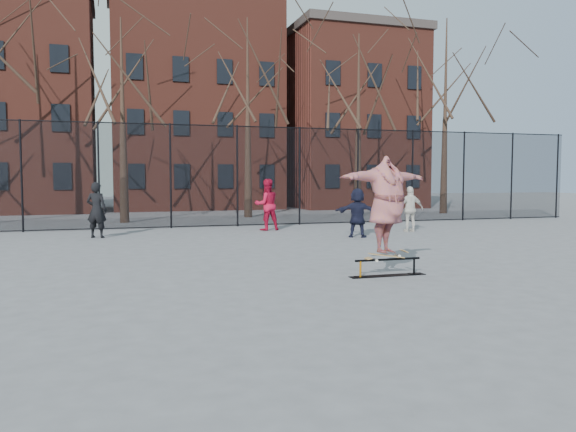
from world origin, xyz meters
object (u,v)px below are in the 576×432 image
object	(u,v)px
skateboard	(386,256)
skater	(387,206)
bystander_black	(97,210)
bystander_red	(267,205)
bystander_white	(410,209)
skate_rail	(388,269)
bystander_navy	(357,213)

from	to	relation	value
skateboard	skater	xyz separation A→B (m)	(0.00, 0.00, 1.00)
skater	bystander_black	bearing A→B (deg)	101.01
bystander_red	bystander_white	bearing A→B (deg)	150.64
skater	bystander_black	xyz separation A→B (m)	(-5.68, 9.10, -0.50)
skateboard	bystander_red	size ratio (longest dim) A/B	0.41
bystander_black	skate_rail	bearing A→B (deg)	145.59
bystander_red	bystander_navy	world-z (taller)	bystander_red
skate_rail	skateboard	size ratio (longest dim) A/B	2.05
skateboard	bystander_red	bearing A→B (deg)	88.66
bystander_red	bystander_navy	distance (m)	3.88
skateboard	bystander_navy	bearing A→B (deg)	70.21
skateboard	skate_rail	bearing A→B (deg)	-0.00
skate_rail	bystander_white	distance (m)	9.28
skate_rail	skater	size ratio (longest dim) A/B	0.68
skateboard	bystander_red	distance (m)	9.95
skate_rail	bystander_white	xyz separation A→B (m)	(4.95, 7.82, 0.68)
skate_rail	bystander_black	distance (m)	10.77
skateboard	bystander_white	distance (m)	9.28
skate_rail	bystander_black	world-z (taller)	bystander_black
skateboard	skater	size ratio (longest dim) A/B	0.33
skater	bystander_black	size ratio (longest dim) A/B	1.31
bystander_navy	bystander_red	bearing A→B (deg)	-26.66
bystander_white	skateboard	bearing A→B (deg)	62.32
bystander_white	bystander_navy	world-z (taller)	bystander_white
bystander_red	bystander_white	size ratio (longest dim) A/B	1.16
skateboard	bystander_white	world-z (taller)	bystander_white
skate_rail	skater	xyz separation A→B (m)	(-0.03, 0.00, 1.27)
skateboard	bystander_red	xyz separation A→B (m)	(0.23, 9.94, 0.55)
bystander_black	bystander_white	world-z (taller)	bystander_black
skateboard	bystander_black	bearing A→B (deg)	121.94
skateboard	bystander_black	distance (m)	10.74
bystander_red	bystander_navy	xyz separation A→B (m)	(2.19, -3.20, -0.14)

